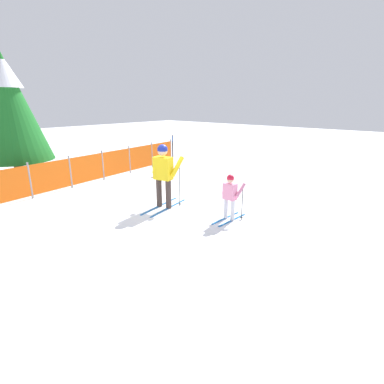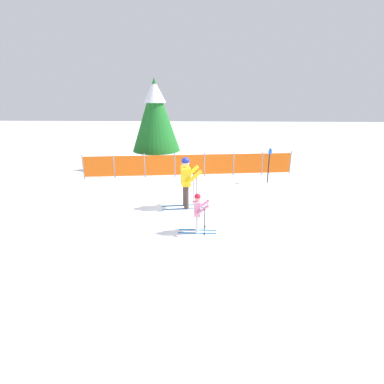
% 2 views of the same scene
% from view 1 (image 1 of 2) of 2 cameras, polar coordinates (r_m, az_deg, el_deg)
% --- Properties ---
extents(ground_plane, '(60.00, 60.00, 0.00)m').
position_cam_1_polar(ground_plane, '(9.10, -5.61, -2.33)').
color(ground_plane, white).
extents(skier_adult, '(1.78, 0.87, 1.85)m').
position_cam_1_polar(skier_adult, '(8.55, -5.43, 4.14)').
color(skier_adult, '#1966B2').
rests_on(skier_adult, ground_plane).
extents(skier_child, '(1.15, 0.57, 1.22)m').
position_cam_1_polar(skier_child, '(7.74, 7.29, -0.27)').
color(skier_child, '#1966B2').
rests_on(skier_child, ground_plane).
extents(safety_fence, '(10.09, 1.26, 1.17)m').
position_cam_1_polar(safety_fence, '(11.84, -19.30, 4.24)').
color(safety_fence, gray).
rests_on(safety_fence, ground_plane).
extents(conifer_far, '(2.49, 2.49, 4.62)m').
position_cam_1_polar(conifer_far, '(12.24, -31.61, 13.90)').
color(conifer_far, '#4C3823').
rests_on(conifer_far, ground_plane).
extents(trail_marker, '(0.22, 0.21, 1.59)m').
position_cam_1_polar(trail_marker, '(13.23, -3.70, 8.11)').
color(trail_marker, black).
rests_on(trail_marker, ground_plane).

